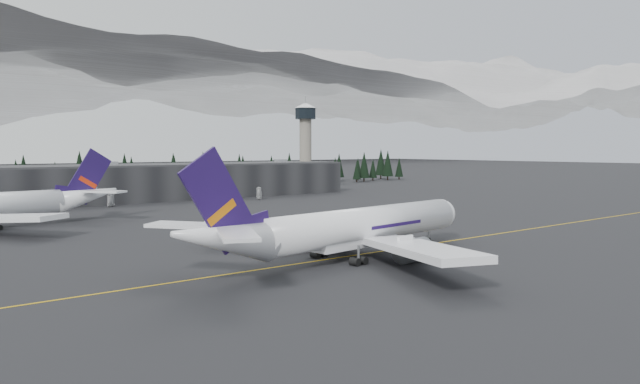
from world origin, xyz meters
TOP-DOWN VIEW (x-y plane):
  - ground at (0.00, 0.00)m, footprint 1400.00×1400.00m
  - taxiline at (0.00, -2.00)m, footprint 400.00×0.40m
  - terminal at (0.00, 125.00)m, footprint 160.00×30.00m
  - control_tower at (75.00, 128.00)m, footprint 10.00×10.00m
  - treeline at (0.00, 162.00)m, footprint 360.00×20.00m
  - jet_main at (-13.60, -4.00)m, footprint 61.99×56.91m
  - gse_vehicle_a at (-16.47, 105.62)m, footprint 4.22×5.47m
  - gse_vehicle_b at (33.70, 99.16)m, footprint 4.88×3.21m

SIDE VIEW (x-z plane):
  - ground at x=0.00m, z-range 0.00..0.00m
  - taxiline at x=0.00m, z-range 0.00..0.02m
  - gse_vehicle_a at x=-16.47m, z-range 0.00..1.38m
  - gse_vehicle_b at x=33.70m, z-range 0.00..1.54m
  - jet_main at x=-13.60m, z-range -3.98..14.28m
  - terminal at x=0.00m, z-range 0.00..12.60m
  - treeline at x=0.00m, z-range 0.00..15.00m
  - control_tower at x=75.00m, z-range 4.56..42.26m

